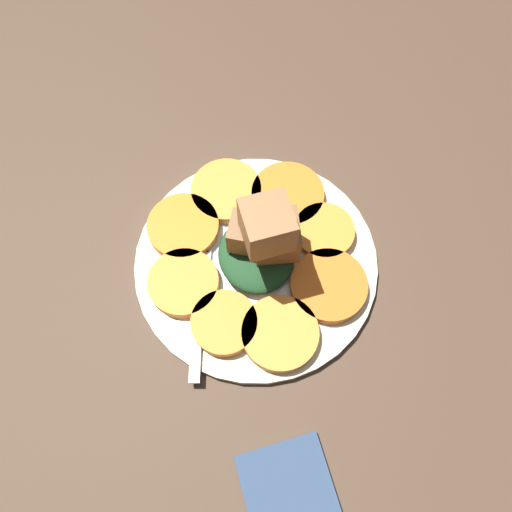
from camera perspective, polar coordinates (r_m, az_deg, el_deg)
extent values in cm
cube|color=#4C3828|center=(55.45, 0.00, -1.29)|extent=(120.00, 120.00, 2.00)
cylinder|color=beige|center=(54.06, 0.00, -0.68)|extent=(26.14, 26.14, 1.00)
cylinder|color=white|center=(54.02, 0.00, -0.66)|extent=(20.91, 20.91, 1.00)
cylinder|color=orange|center=(56.54, 3.63, 6.96)|extent=(8.14, 8.14, 1.25)
cylinder|color=orange|center=(56.80, -3.41, 7.44)|extent=(7.91, 7.91, 1.25)
cylinder|color=orange|center=(55.08, -8.30, 3.33)|extent=(7.80, 7.80, 1.25)
cylinder|color=orange|center=(52.40, -8.28, -3.05)|extent=(7.38, 7.38, 1.25)
cylinder|color=orange|center=(50.61, -3.66, -7.64)|extent=(6.71, 6.71, 1.25)
cylinder|color=orange|center=(50.24, 2.46, -8.91)|extent=(7.74, 7.74, 1.25)
cylinder|color=orange|center=(52.29, 8.29, -3.37)|extent=(7.99, 7.99, 1.25)
cylinder|color=orange|center=(54.72, 7.76, 2.77)|extent=(6.60, 6.60, 1.25)
ellipsoid|color=#1E4723|center=(52.36, 0.00, 0.11)|extent=(8.80, 7.92, 2.50)
cube|color=brown|center=(49.65, 2.25, 2.59)|extent=(5.11, 5.11, 4.35)
cube|color=brown|center=(50.12, -1.05, 2.63)|extent=(4.70, 4.70, 3.48)
cube|color=olive|center=(45.01, 1.28, 3.53)|extent=(4.43, 4.43, 4.43)
cube|color=olive|center=(46.33, 0.89, 3.75)|extent=(4.25, 4.25, 3.70)
cube|color=#B2B2B7|center=(51.33, -6.73, -7.47)|extent=(12.12, 4.50, 0.40)
cube|color=#B2B2B7|center=(53.64, -6.38, -0.38)|extent=(2.08, 2.64, 0.40)
cube|color=#B2B2B7|center=(55.08, -7.26, 2.65)|extent=(4.74, 1.65, 0.40)
cube|color=#B2B2B7|center=(55.00, -6.57, 2.65)|extent=(4.74, 1.65, 0.40)
cube|color=#B2B2B7|center=(54.93, -5.88, 2.65)|extent=(4.74, 1.65, 0.40)
cube|color=#B2B2B7|center=(54.87, -5.18, 2.65)|extent=(4.74, 1.65, 0.40)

